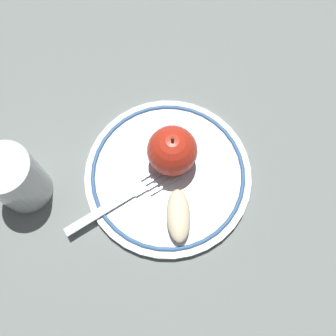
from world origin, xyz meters
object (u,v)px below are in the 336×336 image
plate (168,175)px  apple_red_whole (171,150)px  drinking_glass (16,179)px  fork (125,200)px  apple_slice_front (178,215)px

plate → apple_red_whole: apple_red_whole is taller
drinking_glass → apple_red_whole: bearing=63.5°
apple_red_whole → drinking_glass: bearing=-116.5°
fork → apple_slice_front: bearing=-51.0°
apple_red_whole → drinking_glass: (-0.09, -0.18, -0.00)m
plate → fork: bearing=-93.8°
fork → drinking_glass: (-0.10, -0.10, 0.03)m
plate → drinking_glass: (-0.11, -0.17, 0.04)m
plate → drinking_glass: drinking_glass is taller
plate → apple_red_whole: 0.05m
apple_slice_front → fork: apple_slice_front is taller
plate → apple_slice_front: (0.06, -0.03, 0.02)m
apple_red_whole → drinking_glass: drinking_glass is taller
fork → drinking_glass: 0.14m
apple_red_whole → fork: (0.01, -0.09, -0.03)m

